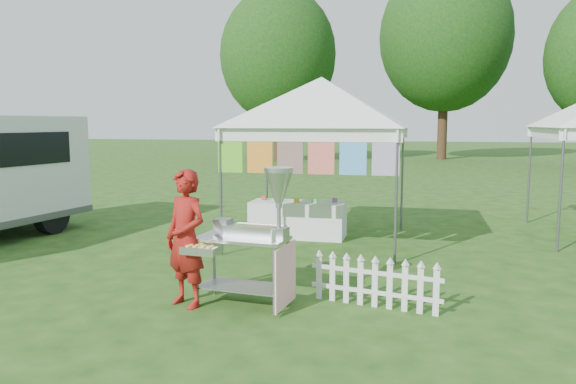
# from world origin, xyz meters

# --- Properties ---
(ground) EXTENTS (120.00, 120.00, 0.00)m
(ground) POSITION_xyz_m (0.00, 0.00, 0.00)
(ground) COLOR #214112
(ground) RESTS_ON ground
(canopy_main) EXTENTS (4.24, 4.24, 3.45)m
(canopy_main) POSITION_xyz_m (0.00, 3.49, 2.99)
(canopy_main) COLOR #59595E
(canopy_main) RESTS_ON ground
(tree_left) EXTENTS (6.40, 6.40, 9.53)m
(tree_left) POSITION_xyz_m (-6.00, 24.00, 5.83)
(tree_left) COLOR #362713
(tree_left) RESTS_ON ground
(tree_mid) EXTENTS (7.60, 7.60, 11.52)m
(tree_mid) POSITION_xyz_m (3.00, 28.00, 7.14)
(tree_mid) COLOR #362713
(tree_mid) RESTS_ON ground
(donut_cart) EXTENTS (1.27, 0.79, 1.67)m
(donut_cart) POSITION_xyz_m (-0.11, -0.33, 0.98)
(donut_cart) COLOR gray
(donut_cart) RESTS_ON ground
(vendor) EXTENTS (0.71, 0.61, 1.65)m
(vendor) POSITION_xyz_m (-0.93, -0.49, 0.82)
(vendor) COLOR maroon
(vendor) RESTS_ON ground
(picket_fence) EXTENTS (1.59, 0.38, 0.56)m
(picket_fence) POSITION_xyz_m (1.28, -0.04, 0.29)
(picket_fence) COLOR silver
(picket_fence) RESTS_ON ground
(display_table) EXTENTS (1.80, 0.70, 0.68)m
(display_table) POSITION_xyz_m (-0.49, 3.79, 0.34)
(display_table) COLOR white
(display_table) RESTS_ON ground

